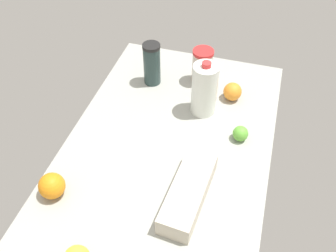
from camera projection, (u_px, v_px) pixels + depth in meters
countertop at (168, 147)px, 142.03cm from camera, size 120.00×76.00×3.00cm
tumbler_cup at (202, 66)px, 161.81cm from camera, size 9.01×9.01×15.99cm
shaker_bottle at (152, 64)px, 160.19cm from camera, size 7.56×7.56×19.31cm
milk_jug at (204, 89)px, 146.16cm from camera, size 10.10×10.10×23.92cm
egg_carton at (188, 192)px, 121.55cm from camera, size 32.13×13.19×7.40cm
lime_far_back at (240, 134)px, 140.87cm from camera, size 5.90×5.90×5.90cm
orange_beside_bowl at (232, 92)px, 156.46cm from camera, size 7.68×7.68×7.68cm
orange_near_front at (52, 186)px, 122.49cm from camera, size 8.80×8.80×8.80cm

